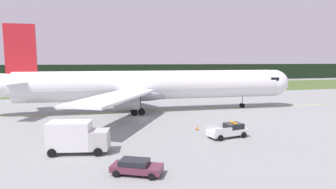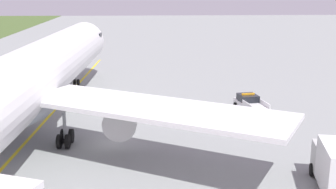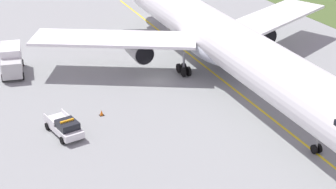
{
  "view_description": "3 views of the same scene",
  "coord_description": "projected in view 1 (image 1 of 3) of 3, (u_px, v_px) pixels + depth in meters",
  "views": [
    {
      "loc": [
        -7.81,
        -45.58,
        9.73
      ],
      "look_at": [
        6.37,
        6.71,
        3.23
      ],
      "focal_mm": 29.85,
      "sensor_mm": 36.0,
      "label": 1
    },
    {
      "loc": [
        -35.41,
        -2.95,
        13.21
      ],
      "look_at": [
        6.39,
        -5.02,
        2.7
      ],
      "focal_mm": 46.96,
      "sensor_mm": 36.0,
      "label": 2
    },
    {
      "loc": [
        57.74,
        -25.75,
        27.06
      ],
      "look_at": [
        8.78,
        -2.42,
        2.12
      ],
      "focal_mm": 59.92,
      "sensor_mm": 36.0,
      "label": 3
    }
  ],
  "objects": [
    {
      "name": "airliner",
      "position": [
        150.0,
        86.0,
        54.19
      ],
      "size": [
        60.36,
        43.37,
        16.15
      ],
      "color": "white",
      "rests_on": "ground"
    },
    {
      "name": "catering_truck",
      "position": [
        77.0,
        137.0,
        29.49
      ],
      "size": [
        6.56,
        3.71,
        3.57
      ],
      "color": "#B4B6B3",
      "rests_on": "ground"
    },
    {
      "name": "grass_verge",
      "position": [
        116.0,
        89.0,
        98.33
      ],
      "size": [
        320.0,
        40.22,
        0.04
      ],
      "primitive_type": "cube",
      "color": "#445B2A",
      "rests_on": "ground"
    },
    {
      "name": "ground",
      "position": [
        142.0,
        119.0,
        46.86
      ],
      "size": [
        320.0,
        320.0,
        0.0
      ],
      "primitive_type": "plane",
      "color": "gray"
    },
    {
      "name": "staff_car",
      "position": [
        136.0,
        166.0,
        24.04
      ],
      "size": [
        4.74,
        3.61,
        1.3
      ],
      "color": "#5C293B",
      "rests_on": "ground"
    },
    {
      "name": "ops_pickup_truck",
      "position": [
        229.0,
        130.0,
        35.77
      ],
      "size": [
        5.48,
        2.96,
        1.94
      ],
      "color": "silver",
      "rests_on": "ground"
    },
    {
      "name": "apron_cone",
      "position": [
        197.0,
        128.0,
        39.72
      ],
      "size": [
        0.49,
        0.49,
        0.62
      ],
      "color": "black",
      "rests_on": "ground"
    },
    {
      "name": "distant_tree_line",
      "position": [
        109.0,
        73.0,
        131.33
      ],
      "size": [
        288.0,
        6.07,
        8.13
      ],
      "primitive_type": "cube",
      "color": "black",
      "rests_on": "ground"
    },
    {
      "name": "taxiway_centerline_main",
      "position": [
        154.0,
        111.0,
        54.91
      ],
      "size": [
        79.71,
        4.25,
        0.01
      ],
      "primitive_type": "cube",
      "rotation": [
        0.0,
        0.0,
        -0.05
      ],
      "color": "yellow",
      "rests_on": "ground"
    }
  ]
}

